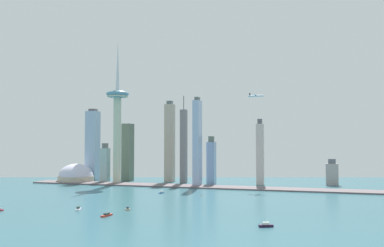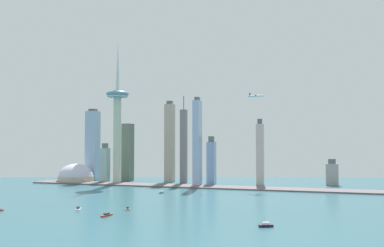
{
  "view_description": "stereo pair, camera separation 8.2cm",
  "coord_description": "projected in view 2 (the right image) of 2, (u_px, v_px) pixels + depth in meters",
  "views": [
    {
      "loc": [
        220.55,
        -265.69,
        84.85
      ],
      "look_at": [
        -10.5,
        496.65,
        120.53
      ],
      "focal_mm": 38.84,
      "sensor_mm": 36.0,
      "label": 1
    },
    {
      "loc": [
        220.63,
        -265.67,
        84.85
      ],
      "look_at": [
        -10.5,
        496.65,
        120.53
      ],
      "focal_mm": 38.84,
      "sensor_mm": 36.0,
      "label": 2
    }
  ],
  "objects": [
    {
      "name": "skyscraper_8",
      "position": [
        332.0,
        173.0,
        819.48
      ],
      "size": [
        23.63,
        13.07,
        51.68
      ],
      "color": "#A69A98",
      "rests_on": "ground"
    },
    {
      "name": "observation_tower",
      "position": [
        117.0,
        115.0,
        850.59
      ],
      "size": [
        46.78,
        46.78,
        292.36
      ],
      "color": "beige",
      "rests_on": "ground"
    },
    {
      "name": "skyscraper_7",
      "position": [
        93.0,
        145.0,
        925.94
      ],
      "size": [
        25.79,
        23.4,
        159.01
      ],
      "color": "#9CB1CD",
      "rests_on": "ground"
    },
    {
      "name": "boat_1",
      "position": [
        78.0,
        209.0,
        518.84
      ],
      "size": [
        10.86,
        16.06,
        4.57
      ],
      "rotation": [
        0.0,
        0.0,
        5.13
      ],
      "color": "white",
      "rests_on": "ground"
    },
    {
      "name": "waterfront_pier",
      "position": [
        196.0,
        186.0,
        781.52
      ],
      "size": [
        688.07,
        51.26,
        2.51
      ],
      "primitive_type": "cube",
      "color": "#63585B",
      "rests_on": "ground"
    },
    {
      "name": "skyscraper_1",
      "position": [
        260.0,
        153.0,
        827.82
      ],
      "size": [
        14.41,
        13.02,
        131.18
      ],
      "color": "beige",
      "rests_on": "ground"
    },
    {
      "name": "skyscraper_2",
      "position": [
        170.0,
        142.0,
        895.8
      ],
      "size": [
        18.46,
        19.6,
        174.0
      ],
      "color": "#BFA590",
      "rests_on": "ground"
    },
    {
      "name": "airplane",
      "position": [
        256.0,
        96.0,
        809.56
      ],
      "size": [
        30.33,
        29.71,
        8.36
      ],
      "rotation": [
        0.0,
        0.0,
        6.15
      ],
      "color": "silver"
    },
    {
      "name": "boat_6",
      "position": [
        266.0,
        225.0,
        414.15
      ],
      "size": [
        14.81,
        9.98,
        10.36
      ],
      "rotation": [
        0.0,
        0.0,
        3.59
      ],
      "color": "#23142E",
      "rests_on": "ground"
    },
    {
      "name": "boat_3",
      "position": [
        128.0,
        209.0,
        513.3
      ],
      "size": [
        6.45,
        2.91,
        4.95
      ],
      "rotation": [
        0.0,
        0.0,
        3.32
      ],
      "color": "beige",
      "rests_on": "ground"
    },
    {
      "name": "skyscraper_5",
      "position": [
        211.0,
        162.0,
        837.73
      ],
      "size": [
        15.73,
        20.76,
        96.59
      ],
      "color": "#7E97BC",
      "rests_on": "ground"
    },
    {
      "name": "skyscraper_6",
      "position": [
        184.0,
        146.0,
        867.69
      ],
      "size": [
        12.36,
        13.92,
        182.07
      ],
      "color": "gray",
      "rests_on": "ground"
    },
    {
      "name": "skyscraper_0",
      "position": [
        128.0,
        152.0,
        913.72
      ],
      "size": [
        18.74,
        26.24,
        125.25
      ],
      "color": "#626C59",
      "rests_on": "ground"
    },
    {
      "name": "skyscraper_4",
      "position": [
        105.0,
        164.0,
        874.58
      ],
      "size": [
        16.57,
        16.23,
        82.33
      ],
      "color": "#9DB8B9",
      "rests_on": "ground"
    },
    {
      "name": "boat_0",
      "position": [
        107.0,
        215.0,
        475.13
      ],
      "size": [
        6.43,
        18.22,
        8.09
      ],
      "rotation": [
        0.0,
        0.0,
        4.62
      ],
      "color": "#AC2E1F",
      "rests_on": "ground"
    },
    {
      "name": "stadium_dome",
      "position": [
        76.0,
        177.0,
        882.96
      ],
      "size": [
        75.47,
        75.47,
        51.89
      ],
      "color": "beige",
      "rests_on": "ground"
    },
    {
      "name": "boat_4",
      "position": [
        161.0,
        192.0,
        688.66
      ],
      "size": [
        6.98,
        11.12,
        3.49
      ],
      "rotation": [
        0.0,
        0.0,
        4.35
      ],
      "color": "navy",
      "rests_on": "ground"
    },
    {
      "name": "skyscraper_3",
      "position": [
        197.0,
        142.0,
        803.14
      ],
      "size": [
        12.48,
        25.47,
        172.22
      ],
      "color": "#A6B2D5",
      "rests_on": "ground"
    },
    {
      "name": "channel_buoy_0",
      "position": [
        202.0,
        195.0,
        657.69
      ],
      "size": [
        1.15,
        1.15,
        2.81
      ],
      "primitive_type": "cone",
      "color": "#E54C19",
      "rests_on": "ground"
    }
  ]
}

